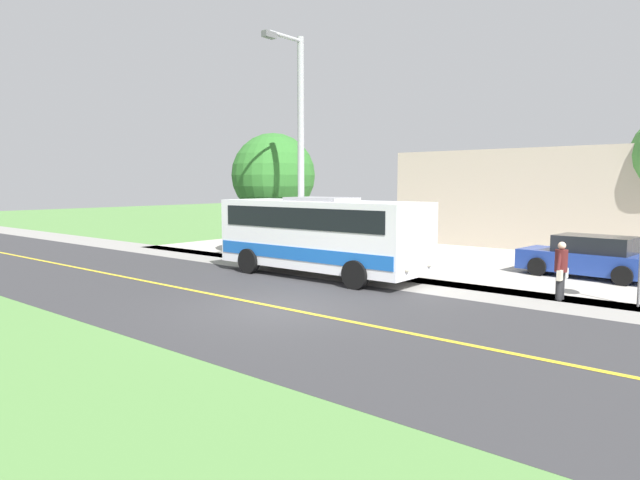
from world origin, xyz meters
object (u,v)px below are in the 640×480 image
Objects in this scene: shuttle_bus_front at (322,233)px; parked_car_near at (589,258)px; street_light_pole at (299,145)px; tree_curbside at (273,176)px; commercial_building at (598,198)px; pedestrian_with_bags at (561,269)px.

shuttle_bus_front reaches higher than parked_car_near.
street_light_pole is 4.63m from tree_curbside.
street_light_pole is at bearing 56.03° from tree_curbside.
tree_curbside reaches higher than parked_car_near.
shuttle_bus_front is 17.60m from commercial_building.
tree_curbside reaches higher than pedestrian_with_bags.
commercial_building is at bearing -168.39° from parked_car_near.
tree_curbside is (-1.71, -12.72, 2.71)m from pedestrian_with_bags.
shuttle_bus_front is 1.42× the size of tree_curbside.
pedestrian_with_bags is at bearing 82.33° from tree_curbside.
shuttle_bus_front is 0.42× the size of commercial_building.
street_light_pole is at bearing -103.63° from shuttle_bus_front.
commercial_building is (-11.23, -2.31, 1.77)m from parked_car_near.
tree_curbside is 0.30× the size of commercial_building.
parked_car_near is (-4.48, -0.32, -0.18)m from pedestrian_with_bags.
parked_car_near is at bearing 102.58° from tree_curbside.
pedestrian_with_bags is at bearing 9.47° from commercial_building.
parked_car_near is at bearing 11.61° from commercial_building.
street_light_pole is (-0.32, -1.33, 3.11)m from shuttle_bus_front.
tree_curbside is at bearing -35.82° from commercial_building.
shuttle_bus_front is 3.40m from street_light_pole.
pedestrian_with_bags is 16.01m from commercial_building.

